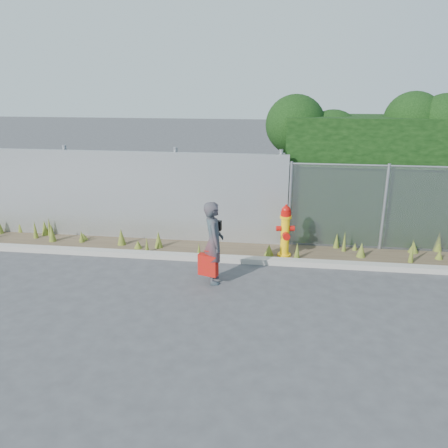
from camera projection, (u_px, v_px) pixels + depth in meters
name	position (u px, v px, depth m)	size (l,w,h in m)	color
ground	(230.00, 301.00, 7.91)	(80.00, 80.00, 0.00)	#3D3D40
curb	(240.00, 260.00, 9.59)	(16.00, 0.22, 0.12)	#9B968C
weed_strip	(234.00, 245.00, 10.27)	(16.00, 1.35, 0.55)	#4B3B2B
corrugated_fence	(115.00, 195.00, 10.81)	(8.50, 0.21, 2.30)	#A2A5A9
chainlink_fence	(432.00, 209.00, 9.88)	(6.50, 0.07, 2.05)	gray
hedge	(427.00, 163.00, 10.56)	(7.82, 1.80, 3.58)	black
fire_hydrant	(285.00, 232.00, 9.74)	(0.41, 0.37, 1.22)	yellow
woman	(214.00, 243.00, 8.44)	(0.60, 0.39, 1.64)	#0E585E
red_tote_bag	(208.00, 265.00, 8.45)	(0.38, 0.14, 0.50)	#A31C09
black_shoulder_bag	(215.00, 225.00, 8.51)	(0.26, 0.11, 0.19)	black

